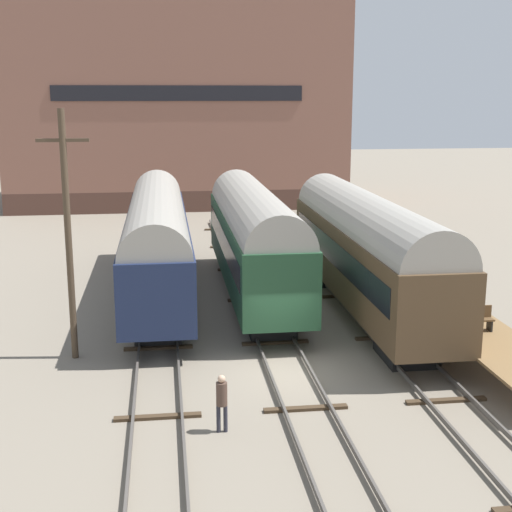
# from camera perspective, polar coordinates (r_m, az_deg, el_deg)

# --- Properties ---
(ground_plane) EXTENTS (200.00, 200.00, 0.00)m
(ground_plane) POSITION_cam_1_polar(r_m,az_deg,el_deg) (25.08, 2.63, -9.33)
(ground_plane) COLOR slate
(track_left) EXTENTS (2.60, 60.00, 0.26)m
(track_left) POSITION_cam_1_polar(r_m,az_deg,el_deg) (24.68, -7.84, -9.46)
(track_left) COLOR #4C4742
(track_left) RESTS_ON ground
(track_middle) EXTENTS (2.60, 60.00, 0.26)m
(track_middle) POSITION_cam_1_polar(r_m,az_deg,el_deg) (25.02, 2.63, -9.03)
(track_middle) COLOR #4C4742
(track_middle) RESTS_ON ground
(track_right) EXTENTS (2.60, 60.00, 0.26)m
(track_right) POSITION_cam_1_polar(r_m,az_deg,el_deg) (26.14, 12.49, -8.35)
(track_right) COLOR #4C4742
(track_right) RESTS_ON ground
(train_car_brown) EXTENTS (2.94, 17.08, 5.30)m
(train_car_brown) POSITION_cam_1_polar(r_m,az_deg,el_deg) (31.12, 8.82, 0.75)
(train_car_brown) COLOR black
(train_car_brown) RESTS_ON ground
(train_car_navy) EXTENTS (2.87, 18.64, 5.12)m
(train_car_navy) POSITION_cam_1_polar(r_m,az_deg,el_deg) (33.85, -7.93, 1.60)
(train_car_navy) COLOR black
(train_car_navy) RESTS_ON ground
(train_car_green) EXTENTS (2.94, 16.23, 5.28)m
(train_car_green) POSITION_cam_1_polar(r_m,az_deg,el_deg) (33.27, -0.17, 1.66)
(train_car_green) COLOR black
(train_car_green) RESTS_ON ground
(station_platform) EXTENTS (2.56, 10.81, 1.08)m
(station_platform) POSITION_cam_1_polar(r_m,az_deg,el_deg) (27.06, 17.59, -6.03)
(station_platform) COLOR brown
(station_platform) RESTS_ON ground
(bench) EXTENTS (1.40, 0.40, 0.91)m
(bench) POSITION_cam_1_polar(r_m,az_deg,el_deg) (26.99, 17.02, -4.74)
(bench) COLOR brown
(bench) RESTS_ON station_platform
(person_worker) EXTENTS (0.32, 0.32, 1.73)m
(person_worker) POSITION_cam_1_polar(r_m,az_deg,el_deg) (20.60, -2.76, -11.27)
(person_worker) COLOR #282833
(person_worker) RESTS_ON ground
(utility_pole) EXTENTS (1.80, 0.24, 8.99)m
(utility_pole) POSITION_cam_1_polar(r_m,az_deg,el_deg) (26.03, -14.80, 1.78)
(utility_pole) COLOR #473828
(utility_pole) RESTS_ON ground
(warehouse_building) EXTENTS (28.24, 13.67, 17.33)m
(warehouse_building) POSITION_cam_1_polar(r_m,az_deg,el_deg) (64.79, -6.33, 12.04)
(warehouse_building) COLOR #4F342A
(warehouse_building) RESTS_ON ground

